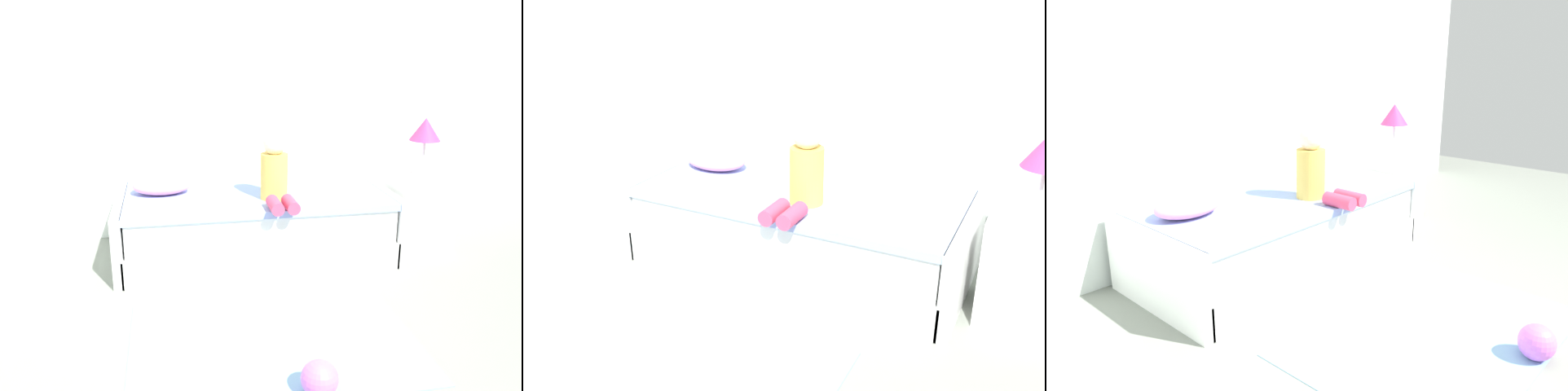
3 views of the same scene
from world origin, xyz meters
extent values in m
cube|color=silver|center=(0.00, 2.60, 1.45)|extent=(7.20, 0.10, 2.90)
cube|color=white|center=(0.22, 2.00, 0.10)|extent=(2.00, 1.00, 0.20)
cube|color=white|center=(0.22, 2.00, 0.33)|extent=(1.94, 0.94, 0.25)
cube|color=#8CA5E0|center=(0.22, 2.00, 0.47)|extent=(1.98, 0.98, 0.05)
cube|color=white|center=(-0.80, 2.00, 0.25)|extent=(0.07, 1.00, 0.50)
cube|color=white|center=(1.24, 2.00, 0.25)|extent=(0.07, 1.00, 0.50)
cube|color=white|center=(1.57, 1.96, 0.30)|extent=(0.44, 0.44, 0.60)
cylinder|color=silver|center=(1.57, 1.96, 0.61)|extent=(0.15, 0.15, 0.03)
cylinder|color=silver|center=(1.57, 1.96, 0.75)|extent=(0.02, 0.02, 0.24)
cylinder|color=gold|center=(0.33, 1.82, 0.67)|extent=(0.20, 0.20, 0.34)
sphere|color=beige|center=(0.33, 1.82, 0.92)|extent=(0.17, 0.17, 0.17)
cylinder|color=#D83F60|center=(0.28, 1.52, 0.55)|extent=(0.09, 0.22, 0.09)
cylinder|color=#D83F60|center=(0.39, 1.52, 0.55)|extent=(0.09, 0.22, 0.09)
ellipsoid|color=#EA8CC6|center=(-0.49, 2.10, 0.56)|extent=(0.44, 0.30, 0.13)
cube|color=#7AA8CC|center=(0.10, 0.70, 0.00)|extent=(1.60, 1.10, 0.01)
camera|label=1|loc=(-0.44, -1.87, 1.65)|focal=36.57mm
camera|label=2|loc=(1.62, -1.02, 1.79)|focal=39.28mm
camera|label=3|loc=(-2.12, -0.40, 1.46)|focal=33.94mm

